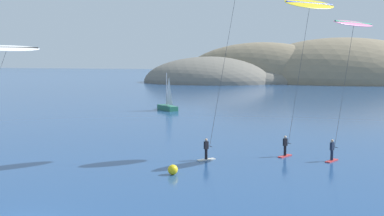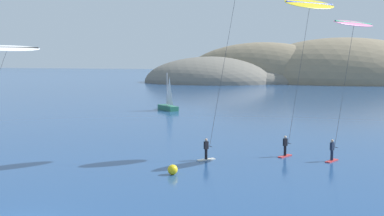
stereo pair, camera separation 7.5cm
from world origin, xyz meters
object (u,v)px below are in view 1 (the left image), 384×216
at_px(kitesurfer_yellow, 308,14).
at_px(marker_buoy, 173,170).
at_px(kitesurfer_orange, 235,0).
at_px(kitesurfer_pink, 352,35).
at_px(kitesurfer_white, 5,53).
at_px(sailboat_near, 167,106).

xyz_separation_m(kitesurfer_yellow, marker_buoy, (-7.89, -10.23, -11.16)).
distance_m(kitesurfer_orange, kitesurfer_pink, 9.64).
relative_size(kitesurfer_orange, marker_buoy, 19.56).
xyz_separation_m(kitesurfer_orange, kitesurfer_pink, (8.89, 2.48, -2.76)).
relative_size(kitesurfer_white, kitesurfer_pink, 0.84).
relative_size(kitesurfer_yellow, kitesurfer_white, 1.39).
bearing_deg(kitesurfer_white, sailboat_near, 84.22).
xyz_separation_m(kitesurfer_yellow, kitesurfer_pink, (3.42, -0.22, -1.74)).
bearing_deg(sailboat_near, marker_buoy, -67.91).
distance_m(kitesurfer_yellow, marker_buoy, 17.07).
bearing_deg(marker_buoy, kitesurfer_orange, 72.18).
bearing_deg(kitesurfer_pink, kitesurfer_white, -173.03).
bearing_deg(kitesurfer_pink, sailboat_near, 133.49).
xyz_separation_m(kitesurfer_yellow, kitesurfer_orange, (-5.47, -2.70, 1.03)).
height_order(kitesurfer_white, marker_buoy, kitesurfer_white).
xyz_separation_m(sailboat_near, kitesurfer_white, (-3.24, -32.01, 7.73)).
bearing_deg(marker_buoy, sailboat_near, 112.09).
height_order(kitesurfer_orange, marker_buoy, kitesurfer_orange).
distance_m(kitesurfer_yellow, kitesurfer_orange, 6.19).
bearing_deg(kitesurfer_pink, marker_buoy, -138.49).
distance_m(kitesurfer_yellow, kitesurfer_white, 27.15).
bearing_deg(kitesurfer_yellow, marker_buoy, -127.63).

